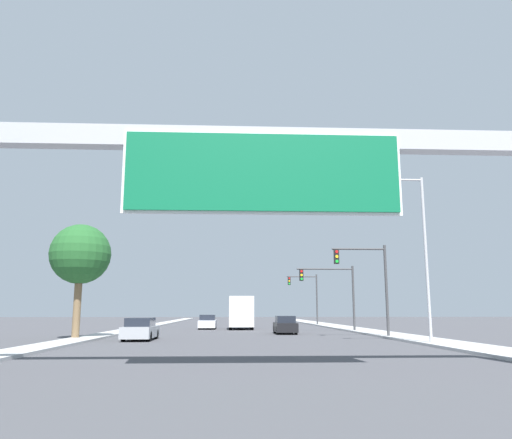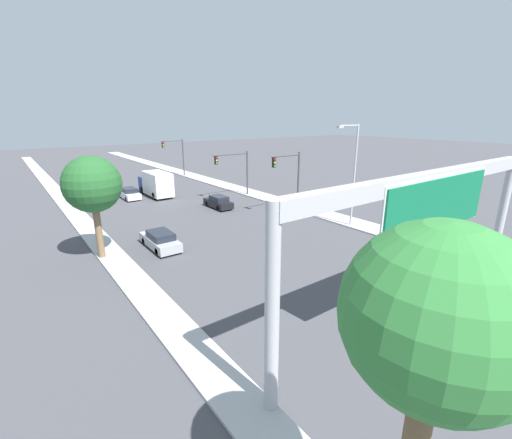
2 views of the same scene
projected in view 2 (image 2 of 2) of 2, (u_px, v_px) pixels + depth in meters
name	position (u px, v px, depth m)	size (l,w,h in m)	color
sidewalk_right	(211.00, 181.00, 57.07)	(3.00, 120.00, 0.15)	#B5B5B5
median_strip_left	(63.00, 199.00, 44.48)	(2.00, 120.00, 0.15)	#B5B5B5
sign_gantry	(434.00, 203.00, 16.49)	(20.42, 0.73, 7.97)	#B2B2B7
car_mid_center	(160.00, 240.00, 28.05)	(1.85, 4.79, 1.45)	#A5A8AD
car_near_center	(129.00, 194.00, 45.07)	(1.77, 4.65, 1.47)	silver
car_far_center	(218.00, 202.00, 40.49)	(1.72, 4.24, 1.48)	black
truck_box_primary	(156.00, 184.00, 46.32)	(2.46, 7.15, 3.34)	navy
traffic_light_near_intersection	(291.00, 173.00, 37.66)	(4.02, 0.32, 6.68)	#3D3D3F
traffic_light_mid_block	(236.00, 166.00, 45.11)	(5.33, 0.32, 6.01)	#3D3D3F
traffic_light_far_intersection	(177.00, 152.00, 60.69)	(4.06, 0.32, 6.63)	#3D3D3F
palm_tree_foreground	(436.00, 323.00, 5.96)	(3.42, 3.42, 8.81)	brown
palm_tree_background	(92.00, 185.00, 24.54)	(4.10, 4.10, 7.80)	brown
street_lamp_right	(353.00, 168.00, 32.08)	(2.90, 0.28, 9.80)	#B2B2B7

